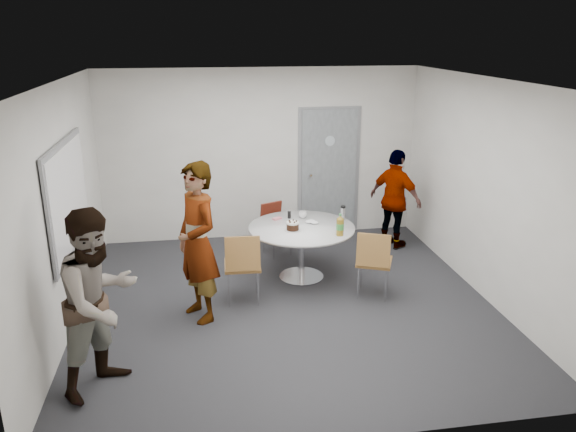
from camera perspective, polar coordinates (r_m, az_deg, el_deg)
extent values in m
plane|color=#242428|center=(7.05, -0.15, -8.86)|extent=(5.00, 5.00, 0.00)
plane|color=silver|center=(6.30, -0.17, 13.56)|extent=(5.00, 5.00, 0.00)
plane|color=beige|center=(8.95, -2.74, 6.23)|extent=(5.00, 0.00, 5.00)
plane|color=beige|center=(6.64, -21.97, 0.58)|extent=(0.00, 5.00, 5.00)
plane|color=beige|center=(7.36, 19.46, 2.52)|extent=(0.00, 5.00, 5.00)
plane|color=beige|center=(4.26, 5.29, -7.83)|extent=(5.00, 0.00, 5.00)
cube|color=slate|center=(9.18, 4.17, 4.43)|extent=(0.90, 0.05, 2.05)
cube|color=gray|center=(9.21, 4.13, 4.47)|extent=(1.02, 0.04, 2.12)
cylinder|color=#B2BFC6|center=(9.04, 4.29, 7.62)|extent=(0.16, 0.01, 0.16)
cylinder|color=silver|center=(9.06, 2.28, 4.24)|extent=(0.04, 0.14, 0.04)
cube|color=gray|center=(6.79, -21.44, 1.91)|extent=(0.03, 1.90, 1.25)
cube|color=white|center=(6.79, -21.28, 1.91)|extent=(0.01, 1.78, 1.13)
cylinder|color=silver|center=(7.48, 1.40, -1.19)|extent=(1.42, 1.42, 0.03)
cylinder|color=silver|center=(7.61, 1.38, -3.74)|extent=(0.09, 0.09, 0.69)
cylinder|color=silver|center=(7.75, 1.36, -6.16)|extent=(0.61, 0.61, 0.02)
cylinder|color=silver|center=(7.33, 0.48, -1.44)|extent=(0.21, 0.21, 0.01)
cylinder|color=black|center=(7.32, 0.48, -1.09)|extent=(0.16, 0.16, 0.09)
cylinder|color=white|center=(7.30, 0.48, -0.69)|extent=(0.16, 0.16, 0.02)
cylinder|color=olive|center=(7.16, 5.31, -1.14)|extent=(0.09, 0.09, 0.22)
cylinder|color=green|center=(7.15, 5.31, -1.07)|extent=(0.10, 0.10, 0.08)
cone|color=olive|center=(7.11, 5.34, -0.13)|extent=(0.09, 0.09, 0.05)
cylinder|color=#41914B|center=(7.10, 5.35, 0.13)|extent=(0.04, 0.04, 0.02)
imported|color=white|center=(7.81, 1.50, 0.13)|extent=(0.16, 0.16, 0.09)
cylinder|color=black|center=(7.79, 0.12, 0.17)|extent=(0.05, 0.05, 0.11)
cylinder|color=silver|center=(7.76, 5.59, 0.23)|extent=(0.07, 0.07, 0.17)
cylinder|color=black|center=(7.73, 5.62, 0.93)|extent=(0.07, 0.07, 0.03)
cube|color=#D76B77|center=(7.76, -1.13, -0.25)|extent=(0.14, 0.12, 0.02)
ellipsoid|color=silver|center=(7.60, 2.44, -0.63)|extent=(0.22, 0.22, 0.04)
cube|color=brown|center=(6.96, -4.65, -5.02)|extent=(0.46, 0.46, 0.04)
cube|color=brown|center=(6.68, -4.63, -3.84)|extent=(0.42, 0.11, 0.42)
cylinder|color=silver|center=(7.23, -3.24, -6.12)|extent=(0.02, 0.02, 0.47)
cylinder|color=silver|center=(7.22, -6.07, -6.23)|extent=(0.02, 0.02, 0.47)
cylinder|color=silver|center=(6.91, -3.06, -7.34)|extent=(0.02, 0.02, 0.47)
cylinder|color=silver|center=(6.90, -6.03, -7.46)|extent=(0.02, 0.02, 0.47)
cube|color=brown|center=(7.17, 8.74, -4.60)|extent=(0.56, 0.56, 0.04)
cube|color=brown|center=(6.89, 8.67, -3.46)|extent=(0.41, 0.24, 0.41)
cylinder|color=silver|center=(7.41, 10.12, -5.83)|extent=(0.02, 0.02, 0.46)
cylinder|color=silver|center=(7.43, 7.46, -5.61)|extent=(0.02, 0.02, 0.46)
cylinder|color=silver|center=(7.09, 9.91, -6.94)|extent=(0.02, 0.02, 0.46)
cylinder|color=silver|center=(7.12, 7.13, -6.71)|extent=(0.02, 0.02, 0.46)
cube|color=#5E1F12|center=(8.40, -1.13, -1.34)|extent=(0.49, 0.49, 0.03)
cube|color=#5E1F12|center=(8.47, -1.76, 0.29)|extent=(0.36, 0.21, 0.35)
cylinder|color=silver|center=(8.27, -1.46, -3.12)|extent=(0.02, 0.02, 0.40)
cylinder|color=silver|center=(8.42, 0.29, -2.72)|extent=(0.02, 0.02, 0.40)
cylinder|color=silver|center=(8.51, -2.51, -2.50)|extent=(0.02, 0.02, 0.40)
cylinder|color=silver|center=(8.66, -0.79, -2.12)|extent=(0.02, 0.02, 0.40)
imported|color=#A5C6EA|center=(6.45, -9.17, -2.70)|extent=(0.71, 0.81, 1.87)
imported|color=white|center=(5.43, -18.62, -8.20)|extent=(1.07, 1.09, 1.77)
imported|color=black|center=(8.72, 10.84, 1.66)|extent=(0.83, 0.95, 1.54)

